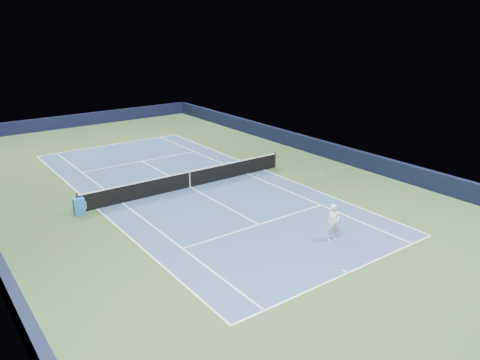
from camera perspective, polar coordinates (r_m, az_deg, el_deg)
ground at (r=27.07m, az=-6.12°, el=-0.89°), size 40.00×40.00×0.00m
wall_far at (r=44.64m, az=-19.24°, el=6.87°), size 22.00×0.35×1.10m
wall_right at (r=33.37m, az=10.11°, el=3.77°), size 0.35×40.00×1.10m
court_surface at (r=27.07m, az=-6.12°, el=-0.88°), size 10.97×23.77×0.01m
baseline_far at (r=37.41m, az=-15.40°, el=4.19°), size 10.97×0.08×0.00m
baseline_near at (r=18.67m, az=13.04°, el=-10.97°), size 10.97×0.08×0.00m
sideline_doubles_right at (r=30.02m, az=2.94°, el=1.24°), size 0.08×23.77×0.00m
sideline_doubles_left at (r=24.99m, az=-17.05°, el=-3.38°), size 0.08×23.77×0.00m
sideline_singles_right at (r=29.22m, az=0.85°, el=0.76°), size 0.08×23.77×0.00m
sideline_singles_left at (r=25.41m, az=-14.15°, el=-2.72°), size 0.08×23.77×0.00m
service_line_far at (r=32.51m, az=-11.85°, el=2.26°), size 8.23×0.08×0.00m
service_line_near at (r=22.15m, az=2.32°, el=-5.45°), size 8.23×0.08×0.00m
center_service_line at (r=27.07m, az=-6.12°, el=-0.87°), size 0.08×12.80×0.00m
center_mark_far at (r=37.28m, az=-15.32°, el=4.14°), size 0.08×0.30×0.00m
center_mark_near at (r=18.75m, az=12.69°, el=-10.80°), size 0.08×0.30×0.00m
tennis_net at (r=26.91m, az=-6.16°, el=0.12°), size 12.90×0.10×1.07m
sponsor_cube at (r=24.48m, az=-19.03°, el=-3.03°), size 0.59×0.51×0.84m
tennis_player at (r=20.72m, az=11.32°, el=-5.12°), size 0.81×1.29×2.76m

